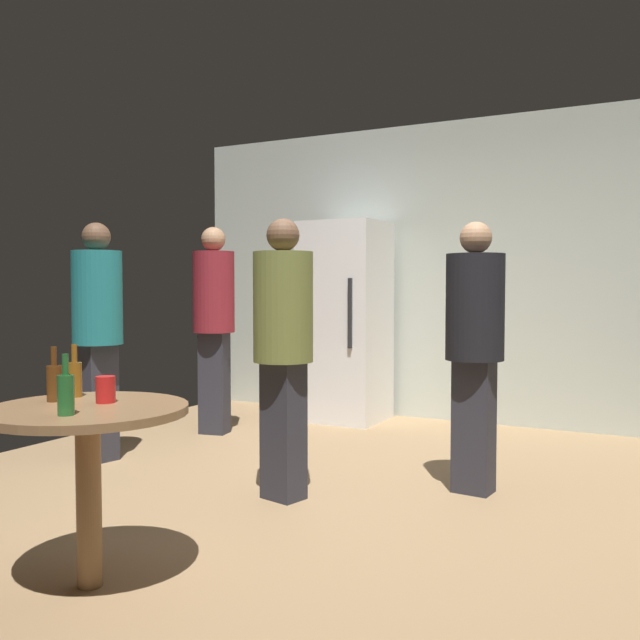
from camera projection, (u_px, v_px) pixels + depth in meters
The scene contains 12 objects.
ground_plane at pixel (324, 507), 3.99m from camera, with size 5.20×5.20×0.10m, color #9E7C56.
wall_back at pixel (458, 272), 6.25m from camera, with size 5.32×0.06×2.70m, color beige.
refrigerator at pixel (345, 321), 6.32m from camera, with size 0.70×0.68×1.80m.
foreground_table at pixel (88, 432), 2.79m from camera, with size 0.80×0.80×0.73m.
beer_bottle_amber at pixel (75, 378), 3.01m from camera, with size 0.06×0.06×0.23m.
beer_bottle_brown at pixel (54, 382), 2.90m from camera, with size 0.06×0.06×0.23m.
beer_bottle_green at pixel (66, 393), 2.58m from camera, with size 0.06×0.06×0.23m.
plastic_cup_red at pixel (106, 389), 2.86m from camera, with size 0.08×0.08×0.11m, color red.
person_in_teal_shirt at pixel (98, 322), 4.80m from camera, with size 0.40×0.40×1.66m.
person_in_maroon_shirt at pixel (214, 313), 5.72m from camera, with size 0.40×0.40×1.71m.
person_in_olive_shirt at pixel (283, 336), 3.94m from camera, with size 0.41×0.41×1.60m.
person_in_black_shirt at pixel (475, 336), 4.06m from camera, with size 0.37×0.37×1.59m.
Camera 1 is at (1.80, -3.50, 1.21)m, focal length 38.98 mm.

